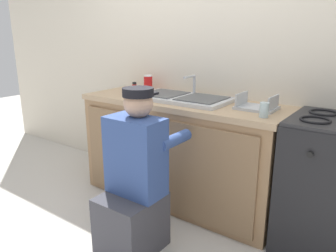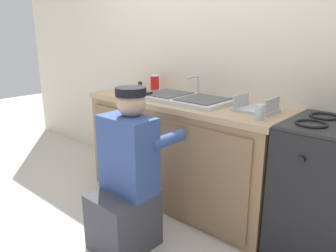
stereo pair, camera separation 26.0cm
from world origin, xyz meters
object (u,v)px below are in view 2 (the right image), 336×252
Objects in this scene: soda_cup_red at (155,83)px; stove_range at (332,194)px; plumber_person at (127,183)px; water_glass at (259,112)px; spice_bottle_red at (140,88)px; sink_double_basin at (184,98)px; dish_rack_tray at (256,108)px.

stove_range is at bearing -5.67° from soda_cup_red.
stove_range is at bearing 35.11° from plumber_person.
soda_cup_red reaches higher than water_glass.
spice_bottle_red is 1.28m from water_glass.
sink_double_basin reaches higher than soda_cup_red.
plumber_person is 7.26× the size of soda_cup_red.
plumber_person reaches higher than spice_bottle_red.
soda_cup_red is at bearing 174.33° from stove_range.
stove_range is at bearing -2.25° from dish_rack_tray.
spice_bottle_red is (-1.72, -0.01, 0.49)m from stove_range.
sink_double_basin is at bearing 179.90° from stove_range.
water_glass is (0.76, -0.18, 0.03)m from sink_double_basin.
stove_range is 0.74m from dish_rack_tray.
plumber_person reaches higher than dish_rack_tray.
spice_bottle_red is at bearing -178.82° from sink_double_basin.
water_glass is (0.13, -0.20, 0.03)m from dish_rack_tray.
plumber_person reaches higher than stove_range.
stove_range is 1.79m from soda_cup_red.
sink_double_basin is 0.86× the size of stove_range.
dish_rack_tray is (1.15, 0.03, -0.03)m from spice_bottle_red.
sink_double_basin reaches higher than spice_bottle_red.
sink_double_basin reaches higher than stove_range.
plumber_person is (0.13, -0.76, -0.46)m from sink_double_basin.
stove_range is 0.69m from water_glass.
water_glass is at bearing -158.54° from stove_range.
soda_cup_red reaches higher than spice_bottle_red.
sink_double_basin is at bearing 1.18° from spice_bottle_red.
soda_cup_red is (-0.50, 0.17, 0.06)m from sink_double_basin.
soda_cup_red is 1.30m from water_glass.
water_glass is (1.26, -0.34, -0.03)m from soda_cup_red.
soda_cup_red is 0.18m from spice_bottle_red.
plumber_person reaches higher than soda_cup_red.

